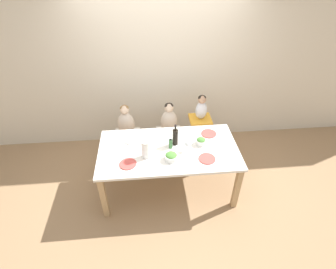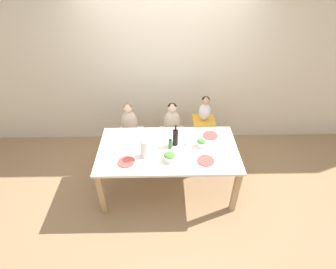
{
  "view_description": "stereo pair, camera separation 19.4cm",
  "coord_description": "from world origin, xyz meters",
  "px_view_note": "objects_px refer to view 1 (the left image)",
  "views": [
    {
      "loc": [
        -0.25,
        -2.61,
        2.96
      ],
      "look_at": [
        0.0,
        0.07,
        0.91
      ],
      "focal_mm": 28.0,
      "sensor_mm": 36.0,
      "label": 1
    },
    {
      "loc": [
        -0.05,
        -2.62,
        2.96
      ],
      "look_at": [
        0.0,
        0.07,
        0.91
      ],
      "focal_mm": 28.0,
      "sensor_mm": 36.0,
      "label": 2
    }
  ],
  "objects_px": {
    "person_child_center": "(169,119)",
    "salad_bowl_small": "(201,141)",
    "chair_far_left": "(128,139)",
    "chair_right_highchair": "(200,127)",
    "chair_far_center": "(169,136)",
    "dinner_plate_front_left": "(128,164)",
    "person_baby_right": "(201,107)",
    "dinner_plate_back_right": "(209,134)",
    "person_child_left": "(126,122)",
    "wine_bottle": "(175,137)",
    "dinner_plate_front_right": "(207,159)",
    "wine_glass_near": "(187,144)",
    "dinner_plate_back_left": "(133,140)",
    "salad_bowl_large": "(171,157)",
    "paper_towel_roll": "(146,149)"
  },
  "relations": [
    {
      "from": "dinner_plate_back_left",
      "to": "salad_bowl_large",
      "type": "bearing_deg",
      "value": -41.05
    },
    {
      "from": "wine_bottle",
      "to": "dinner_plate_back_left",
      "type": "relative_size",
      "value": 1.48
    },
    {
      "from": "dinner_plate_front_right",
      "to": "wine_bottle",
      "type": "bearing_deg",
      "value": 137.59
    },
    {
      "from": "chair_right_highchair",
      "to": "dinner_plate_front_left",
      "type": "distance_m",
      "value": 1.47
    },
    {
      "from": "chair_far_center",
      "to": "paper_towel_roll",
      "type": "relative_size",
      "value": 1.82
    },
    {
      "from": "chair_right_highchair",
      "to": "dinner_plate_back_left",
      "type": "bearing_deg",
      "value": -153.99
    },
    {
      "from": "dinner_plate_front_left",
      "to": "dinner_plate_front_right",
      "type": "height_order",
      "value": "same"
    },
    {
      "from": "person_child_left",
      "to": "salad_bowl_large",
      "type": "bearing_deg",
      "value": -57.25
    },
    {
      "from": "dinner_plate_back_right",
      "to": "person_baby_right",
      "type": "bearing_deg",
      "value": 93.62
    },
    {
      "from": "person_baby_right",
      "to": "person_child_center",
      "type": "bearing_deg",
      "value": -179.96
    },
    {
      "from": "chair_far_center",
      "to": "dinner_plate_front_left",
      "type": "xyz_separation_m",
      "value": [
        -0.6,
        -0.97,
        0.36
      ]
    },
    {
      "from": "person_child_left",
      "to": "dinner_plate_front_right",
      "type": "distance_m",
      "value": 1.43
    },
    {
      "from": "person_child_center",
      "to": "dinner_plate_back_left",
      "type": "xyz_separation_m",
      "value": [
        -0.55,
        -0.51,
        0.03
      ]
    },
    {
      "from": "dinner_plate_back_right",
      "to": "paper_towel_roll",
      "type": "bearing_deg",
      "value": -155.76
    },
    {
      "from": "paper_towel_roll",
      "to": "dinner_plate_front_left",
      "type": "height_order",
      "value": "paper_towel_roll"
    },
    {
      "from": "dinner_plate_front_right",
      "to": "salad_bowl_small",
      "type": "bearing_deg",
      "value": 94.38
    },
    {
      "from": "salad_bowl_small",
      "to": "dinner_plate_front_left",
      "type": "bearing_deg",
      "value": -162.43
    },
    {
      "from": "dinner_plate_back_left",
      "to": "wine_glass_near",
      "type": "bearing_deg",
      "value": -21.48
    },
    {
      "from": "chair_far_center",
      "to": "dinner_plate_front_left",
      "type": "height_order",
      "value": "dinner_plate_front_left"
    },
    {
      "from": "chair_far_center",
      "to": "wine_glass_near",
      "type": "bearing_deg",
      "value": -78.57
    },
    {
      "from": "chair_far_center",
      "to": "dinner_plate_back_right",
      "type": "xyz_separation_m",
      "value": [
        0.52,
        -0.45,
        0.36
      ]
    },
    {
      "from": "paper_towel_roll",
      "to": "wine_glass_near",
      "type": "distance_m",
      "value": 0.53
    },
    {
      "from": "chair_right_highchair",
      "to": "salad_bowl_large",
      "type": "bearing_deg",
      "value": -120.68
    },
    {
      "from": "person_child_center",
      "to": "wine_glass_near",
      "type": "distance_m",
      "value": 0.81
    },
    {
      "from": "chair_far_center",
      "to": "chair_right_highchair",
      "type": "bearing_deg",
      "value": 0.0
    },
    {
      "from": "chair_far_center",
      "to": "dinner_plate_front_right",
      "type": "xyz_separation_m",
      "value": [
        0.39,
        -0.97,
        0.36
      ]
    },
    {
      "from": "chair_far_left",
      "to": "wine_bottle",
      "type": "distance_m",
      "value": 1.05
    },
    {
      "from": "person_baby_right",
      "to": "salad_bowl_large",
      "type": "xyz_separation_m",
      "value": [
        -0.55,
        -0.93,
        -0.12
      ]
    },
    {
      "from": "chair_far_left",
      "to": "chair_right_highchair",
      "type": "distance_m",
      "value": 1.16
    },
    {
      "from": "chair_right_highchair",
      "to": "person_child_left",
      "type": "height_order",
      "value": "person_child_left"
    },
    {
      "from": "wine_bottle",
      "to": "dinner_plate_back_right",
      "type": "xyz_separation_m",
      "value": [
        0.5,
        0.18,
        -0.12
      ]
    },
    {
      "from": "person_child_center",
      "to": "person_child_left",
      "type": "bearing_deg",
      "value": 180.0
    },
    {
      "from": "dinner_plate_front_right",
      "to": "dinner_plate_back_left",
      "type": "bearing_deg",
      "value": 153.89
    },
    {
      "from": "chair_far_left",
      "to": "person_baby_right",
      "type": "distance_m",
      "value": 1.27
    },
    {
      "from": "salad_bowl_small",
      "to": "chair_far_center",
      "type": "bearing_deg",
      "value": 118.73
    },
    {
      "from": "chair_right_highchair",
      "to": "salad_bowl_small",
      "type": "distance_m",
      "value": 0.72
    },
    {
      "from": "chair_far_left",
      "to": "chair_right_highchair",
      "type": "bearing_deg",
      "value": 0.0
    },
    {
      "from": "salad_bowl_small",
      "to": "dinner_plate_back_right",
      "type": "relative_size",
      "value": 0.67
    },
    {
      "from": "dinner_plate_back_right",
      "to": "person_child_center",
      "type": "bearing_deg",
      "value": 138.87
    },
    {
      "from": "dinner_plate_front_left",
      "to": "person_baby_right",
      "type": "bearing_deg",
      "value": 41.75
    },
    {
      "from": "person_baby_right",
      "to": "dinner_plate_back_right",
      "type": "bearing_deg",
      "value": -86.38
    },
    {
      "from": "salad_bowl_large",
      "to": "chair_right_highchair",
      "type": "bearing_deg",
      "value": 59.32
    },
    {
      "from": "person_child_center",
      "to": "salad_bowl_small",
      "type": "height_order",
      "value": "person_child_center"
    },
    {
      "from": "chair_far_left",
      "to": "dinner_plate_front_left",
      "type": "xyz_separation_m",
      "value": [
        0.06,
        -0.97,
        0.36
      ]
    },
    {
      "from": "dinner_plate_front_right",
      "to": "paper_towel_roll",
      "type": "bearing_deg",
      "value": 171.62
    },
    {
      "from": "salad_bowl_large",
      "to": "person_child_center",
      "type": "bearing_deg",
      "value": 86.3
    },
    {
      "from": "salad_bowl_small",
      "to": "wine_bottle",
      "type": "bearing_deg",
      "value": 174.28
    },
    {
      "from": "paper_towel_roll",
      "to": "dinner_plate_front_left",
      "type": "bearing_deg",
      "value": -153.06
    },
    {
      "from": "wine_glass_near",
      "to": "salad_bowl_small",
      "type": "relative_size",
      "value": 1.08
    },
    {
      "from": "person_child_left",
      "to": "dinner_plate_back_left",
      "type": "xyz_separation_m",
      "value": [
        0.11,
        -0.51,
        0.03
      ]
    }
  ]
}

